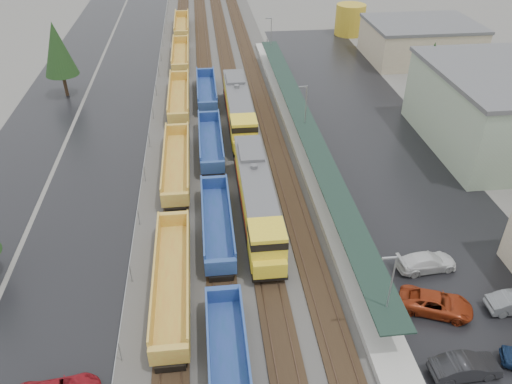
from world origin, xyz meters
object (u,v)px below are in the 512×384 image
parked_car_east_c (427,262)px  locomotive_trail (239,109)px  storage_tank (350,20)px  parked_car_east_a (466,367)px  well_string_blue (222,284)px  locomotive_lead (257,200)px  parked_car_east_b (436,303)px  well_string_yellow (177,164)px

parked_car_east_c → locomotive_trail: bearing=20.1°
storage_tank → parked_car_east_c: (-12.00, -69.19, -2.18)m
storage_tank → parked_car_east_a: 81.02m
well_string_blue → parked_car_east_c: 17.84m
locomotive_lead → parked_car_east_c: bearing=-32.2°
parked_car_east_b → storage_tank: bearing=12.0°
storage_tank → parked_car_east_b: storage_tank is taller
parked_car_east_a → parked_car_east_c: (1.62, 10.65, -0.04)m
parked_car_east_a → parked_car_east_b: size_ratio=0.87×
locomotive_trail → parked_car_east_b: locomotive_trail is taller
locomotive_lead → parked_car_east_a: (12.18, -19.32, -1.64)m
locomotive_trail → well_string_yellow: (-8.00, -11.14, -1.21)m
parked_car_east_a → well_string_yellow: bearing=32.6°
storage_tank → parked_car_east_a: storage_tank is taller
well_string_blue → parked_car_east_b: size_ratio=16.81×
well_string_yellow → parked_car_east_b: 31.09m
well_string_yellow → parked_car_east_c: (21.80, -18.54, -0.47)m
well_string_blue → storage_tank: bearing=67.0°
locomotive_trail → well_string_yellow: locomotive_trail is taller
well_string_yellow → parked_car_east_a: 35.49m
locomotive_trail → parked_car_east_a: (12.18, -40.32, -1.64)m
well_string_yellow → storage_tank: storage_tank is taller
locomotive_trail → parked_car_east_b: 36.70m
locomotive_trail → storage_tank: storage_tank is taller
well_string_yellow → storage_tank: (33.80, 50.65, 1.71)m
well_string_yellow → locomotive_trail: bearing=54.3°
well_string_yellow → parked_car_east_b: bearing=-48.5°
well_string_yellow → parked_car_east_a: bearing=-55.3°
locomotive_trail → parked_car_east_c: 32.77m
locomotive_lead → well_string_blue: locomotive_lead is taller
parked_car_east_c → parked_car_east_a: bearing=166.6°
storage_tank → parked_car_east_c: 70.26m
well_string_blue → parked_car_east_a: size_ratio=19.40×
storage_tank → parked_car_east_a: size_ratio=1.20×
storage_tank → parked_car_east_b: size_ratio=1.04×
locomotive_lead → well_string_yellow: size_ratio=0.16×
locomotive_lead → storage_tank: 65.79m
parked_car_east_c → well_string_yellow: bearing=44.8°
well_string_yellow → parked_car_east_b: size_ratio=22.82×
well_string_yellow → parked_car_east_a: well_string_yellow is taller
storage_tank → parked_car_east_c: storage_tank is taller
well_string_blue → parked_car_east_c: well_string_blue is taller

